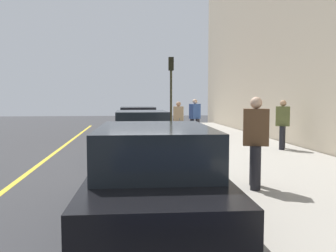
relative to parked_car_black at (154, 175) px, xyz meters
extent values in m
plane|color=#333335|center=(6.26, -0.24, -0.76)|extent=(56.00, 56.00, 0.00)
cube|color=#A39E93|center=(6.26, -3.54, -0.68)|extent=(28.00, 4.60, 0.15)
cube|color=gold|center=(6.26, 2.96, -0.76)|extent=(28.00, 0.14, 0.01)
cylinder|color=black|center=(1.55, 0.79, -0.44)|extent=(0.65, 0.24, 0.64)
cylinder|color=black|center=(1.50, -0.89, -0.44)|extent=(0.65, 0.24, 0.64)
cylinder|color=black|center=(-1.37, 0.88, -0.44)|extent=(0.65, 0.24, 0.64)
cylinder|color=black|center=(-1.42, -0.80, -0.44)|extent=(0.65, 0.24, 0.64)
cube|color=black|center=(0.07, 0.00, -0.17)|extent=(4.77, 1.95, 0.64)
cube|color=black|center=(-0.17, 0.01, 0.45)|extent=(2.50, 1.68, 0.60)
cylinder|color=black|center=(7.68, 0.80, -0.44)|extent=(0.64, 0.22, 0.64)
cylinder|color=black|center=(7.69, -0.88, -0.44)|extent=(0.64, 0.22, 0.64)
cylinder|color=black|center=(5.08, 0.79, -0.44)|extent=(0.64, 0.22, 0.64)
cylinder|color=black|center=(5.09, -0.89, -0.44)|extent=(0.64, 0.22, 0.64)
cube|color=#383A3D|center=(6.38, -0.05, -0.17)|extent=(4.21, 1.83, 0.64)
cube|color=black|center=(6.17, -0.05, 0.45)|extent=(2.19, 1.61, 0.60)
cylinder|color=black|center=(13.59, 0.74, -0.44)|extent=(0.64, 0.22, 0.64)
cylinder|color=black|center=(13.59, -0.94, -0.44)|extent=(0.64, 0.22, 0.64)
cylinder|color=black|center=(10.64, 0.75, -0.44)|extent=(0.64, 0.22, 0.64)
cylinder|color=black|center=(10.64, -0.93, -0.44)|extent=(0.64, 0.22, 0.64)
cube|color=maroon|center=(12.11, -0.09, -0.17)|extent=(4.76, 1.82, 0.64)
cube|color=black|center=(11.88, -0.09, 0.45)|extent=(2.48, 1.61, 0.60)
cylinder|color=black|center=(1.60, -2.17, -0.19)|extent=(0.20, 0.20, 0.85)
cylinder|color=black|center=(1.22, -2.05, -0.19)|extent=(0.20, 0.20, 0.85)
cube|color=brown|center=(1.41, -2.11, 0.60)|extent=(0.43, 0.55, 0.72)
sphere|color=#D8AD8C|center=(1.41, -2.11, 1.08)|extent=(0.23, 0.23, 0.23)
cylinder|color=black|center=(10.95, -2.84, -0.20)|extent=(0.19, 0.19, 0.82)
cylinder|color=black|center=(11.28, -2.64, -0.20)|extent=(0.19, 0.19, 0.82)
cube|color=#335193|center=(11.12, -2.74, 0.55)|extent=(0.49, 0.55, 0.69)
sphere|color=#D8AD8C|center=(11.12, -2.74, 1.01)|extent=(0.23, 0.23, 0.23)
cylinder|color=black|center=(10.16, -1.82, -0.23)|extent=(0.18, 0.18, 0.76)
cylinder|color=black|center=(10.51, -1.89, -0.23)|extent=(0.18, 0.18, 0.76)
cube|color=tan|center=(10.33, -1.85, 0.48)|extent=(0.36, 0.49, 0.65)
sphere|color=tan|center=(10.33, -1.85, 0.91)|extent=(0.21, 0.21, 0.21)
cylinder|color=black|center=(6.39, -4.89, -0.21)|extent=(0.19, 0.19, 0.81)
cylinder|color=black|center=(6.72, -5.07, -0.21)|extent=(0.19, 0.19, 0.81)
cube|color=brown|center=(6.55, -4.98, 0.54)|extent=(0.47, 0.54, 0.69)
sphere|color=tan|center=(6.55, -4.98, 0.99)|extent=(0.22, 0.22, 0.22)
cylinder|color=#2D2D19|center=(13.66, -1.93, 1.01)|extent=(0.12, 0.12, 3.24)
cube|color=black|center=(13.66, -1.93, 2.98)|extent=(0.26, 0.26, 0.70)
sphere|color=red|center=(13.81, -1.93, 3.19)|extent=(0.14, 0.14, 0.14)
sphere|color=orange|center=(13.81, -1.93, 2.97)|extent=(0.14, 0.14, 0.14)
sphere|color=green|center=(13.81, -1.93, 2.75)|extent=(0.14, 0.14, 0.14)
cube|color=black|center=(9.84, -1.83, -0.33)|extent=(0.34, 0.22, 0.56)
cylinder|color=#4C4C4C|center=(9.84, -1.83, 0.13)|extent=(0.03, 0.03, 0.36)
camera|label=1|loc=(-5.36, 0.39, 1.16)|focal=38.33mm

